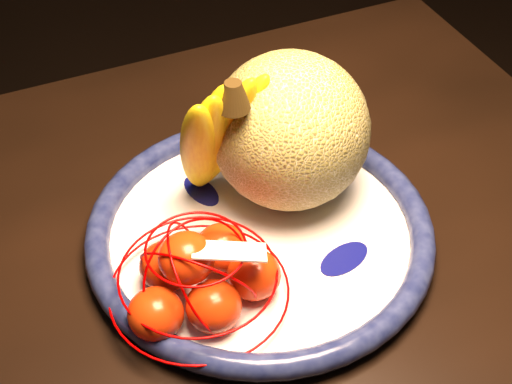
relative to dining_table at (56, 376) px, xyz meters
name	(u,v)px	position (x,y,z in m)	size (l,w,h in m)	color
dining_table	(56,376)	(0.00, 0.00, 0.00)	(1.47, 0.92, 0.72)	black
fruit_bowl	(260,233)	(0.26, 0.02, 0.09)	(0.39, 0.39, 0.03)	white
cantaloupe	(290,131)	(0.32, 0.07, 0.18)	(0.18, 0.18, 0.18)	olive
banana_bunch	(214,133)	(0.23, 0.09, 0.19)	(0.13, 0.13, 0.21)	yellow
mandarin_bag	(200,278)	(0.16, -0.04, 0.12)	(0.21, 0.21, 0.12)	red
price_tag	(229,251)	(0.18, -0.06, 0.17)	(0.07, 0.03, 0.00)	white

